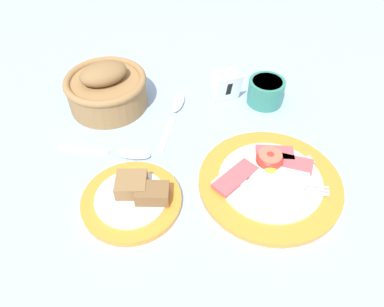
# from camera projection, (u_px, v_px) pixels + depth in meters

# --- Properties ---
(ground_plane) EXTENTS (3.00, 3.00, 0.00)m
(ground_plane) POSITION_uv_depth(u_px,v_px,m) (220.00, 200.00, 0.67)
(ground_plane) COLOR #93B2DB
(breakfast_plate) EXTENTS (0.26, 0.26, 0.04)m
(breakfast_plate) POSITION_uv_depth(u_px,v_px,m) (269.00, 179.00, 0.69)
(breakfast_plate) COLOR orange
(breakfast_plate) RESTS_ON ground_plane
(bread_plate) EXTENTS (0.18, 0.18, 0.04)m
(bread_plate) POSITION_uv_depth(u_px,v_px,m) (134.00, 198.00, 0.66)
(bread_plate) COLOR orange
(bread_plate) RESTS_ON ground_plane
(sugar_cup) EXTENTS (0.08, 0.08, 0.06)m
(sugar_cup) POSITION_uv_depth(u_px,v_px,m) (266.00, 91.00, 0.84)
(sugar_cup) COLOR #337F6B
(sugar_cup) RESTS_ON ground_plane
(bread_basket) EXTENTS (0.18, 0.18, 0.11)m
(bread_basket) POSITION_uv_depth(u_px,v_px,m) (107.00, 88.00, 0.83)
(bread_basket) COLOR olive
(bread_basket) RESTS_ON ground_plane
(number_card) EXTENTS (0.06, 0.05, 0.07)m
(number_card) POSITION_uv_depth(u_px,v_px,m) (227.00, 87.00, 0.84)
(number_card) COLOR white
(number_card) RESTS_ON ground_plane
(teaspoon_by_saucer) EXTENTS (0.19, 0.09, 0.01)m
(teaspoon_by_saucer) POSITION_uv_depth(u_px,v_px,m) (120.00, 153.00, 0.74)
(teaspoon_by_saucer) COLOR silver
(teaspoon_by_saucer) RESTS_ON ground_plane
(teaspoon_near_cup) EXTENTS (0.10, 0.18, 0.01)m
(teaspoon_near_cup) POSITION_uv_depth(u_px,v_px,m) (175.00, 110.00, 0.84)
(teaspoon_near_cup) COLOR silver
(teaspoon_near_cup) RESTS_ON ground_plane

